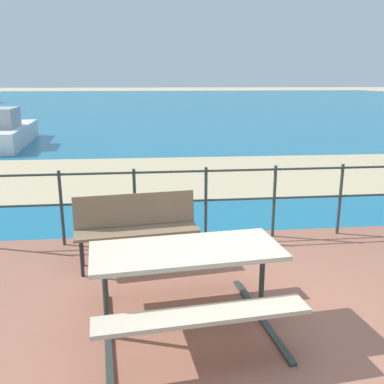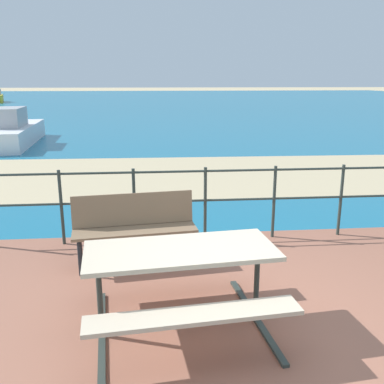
{
  "view_description": "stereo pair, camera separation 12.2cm",
  "coord_description": "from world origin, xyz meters",
  "views": [
    {
      "loc": [
        -0.83,
        -3.28,
        2.27
      ],
      "look_at": [
        -0.15,
        2.78,
        0.65
      ],
      "focal_mm": 39.75,
      "sensor_mm": 36.0,
      "label": 1
    },
    {
      "loc": [
        -0.71,
        -3.29,
        2.27
      ],
      "look_at": [
        -0.15,
        2.78,
        0.65
      ],
      "focal_mm": 39.75,
      "sensor_mm": 36.0,
      "label": 2
    }
  ],
  "objects": [
    {
      "name": "picnic_table",
      "position": [
        -0.49,
        0.17,
        0.66
      ],
      "size": [
        1.81,
        1.63,
        0.78
      ],
      "rotation": [
        0.0,
        0.0,
        0.1
      ],
      "color": "#BCAD93",
      "rests_on": "patio_paving"
    },
    {
      "name": "ground_plane",
      "position": [
        0.0,
        0.0,
        0.0
      ],
      "size": [
        240.0,
        240.0,
        0.0
      ],
      "primitive_type": "plane",
      "color": "tan"
    },
    {
      "name": "boat_mid",
      "position": [
        -5.68,
        12.49,
        0.45
      ],
      "size": [
        1.82,
        5.65,
        1.31
      ],
      "rotation": [
        0.0,
        0.0,
        1.66
      ],
      "color": "silver",
      "rests_on": "sea_water"
    },
    {
      "name": "park_bench",
      "position": [
        -0.96,
        1.65,
        0.59
      ],
      "size": [
        1.52,
        0.6,
        0.86
      ],
      "rotation": [
        0.0,
        0.0,
        0.12
      ],
      "color": "#7A6047",
      "rests_on": "patio_paving"
    },
    {
      "name": "sea_water",
      "position": [
        0.0,
        40.0,
        0.01
      ],
      "size": [
        90.0,
        90.0,
        0.01
      ],
      "primitive_type": "cube",
      "color": "#196B8E",
      "rests_on": "ground"
    },
    {
      "name": "patio_paving",
      "position": [
        0.0,
        0.0,
        0.03
      ],
      "size": [
        6.4,
        5.2,
        0.06
      ],
      "primitive_type": "cube",
      "color": "#935B47",
      "rests_on": "ground"
    },
    {
      "name": "beach_strip",
      "position": [
        0.0,
        6.86,
        0.01
      ],
      "size": [
        54.08,
        5.75,
        0.01
      ],
      "primitive_type": "cube",
      "rotation": [
        0.0,
        0.0,
        -0.02
      ],
      "color": "tan",
      "rests_on": "ground"
    },
    {
      "name": "railing_fence",
      "position": [
        0.0,
        2.37,
        0.7
      ],
      "size": [
        5.94,
        0.04,
        1.04
      ],
      "color": "#2D3833",
      "rests_on": "patio_paving"
    }
  ]
}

